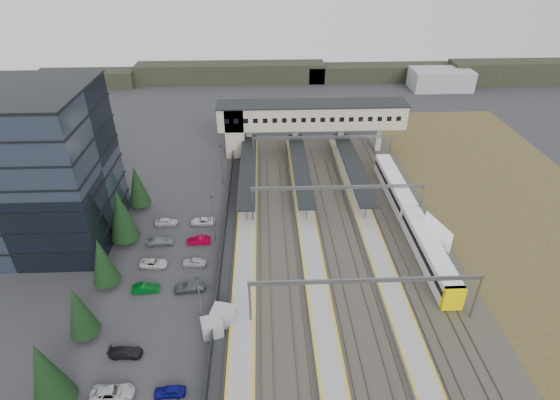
{
  "coord_description": "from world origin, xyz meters",
  "views": [
    {
      "loc": [
        0.08,
        -46.48,
        42.42
      ],
      "look_at": [
        2.61,
        15.14,
        4.0
      ],
      "focal_mm": 28.0,
      "sensor_mm": 36.0,
      "label": 1
    }
  ],
  "objects_px": {
    "footbridge": "(299,118)",
    "billboard": "(437,232)",
    "train": "(410,216)",
    "relay_cabin_far": "(212,327)",
    "relay_cabin_near": "(224,316)",
    "office_building": "(20,170)"
  },
  "relations": [
    {
      "from": "billboard",
      "to": "footbridge",
      "type": "bearing_deg",
      "value": 116.24
    },
    {
      "from": "relay_cabin_near",
      "to": "billboard",
      "type": "height_order",
      "value": "billboard"
    },
    {
      "from": "relay_cabin_near",
      "to": "footbridge",
      "type": "relative_size",
      "value": 0.08
    },
    {
      "from": "train",
      "to": "billboard",
      "type": "distance_m",
      "value": 7.45
    },
    {
      "from": "relay_cabin_near",
      "to": "billboard",
      "type": "distance_m",
      "value": 33.75
    },
    {
      "from": "office_building",
      "to": "billboard",
      "type": "distance_m",
      "value": 62.71
    },
    {
      "from": "billboard",
      "to": "relay_cabin_far",
      "type": "bearing_deg",
      "value": -155.84
    },
    {
      "from": "relay_cabin_far",
      "to": "billboard",
      "type": "relative_size",
      "value": 0.47
    },
    {
      "from": "office_building",
      "to": "train",
      "type": "xyz_separation_m",
      "value": [
        60.0,
        0.33,
        -10.18
      ]
    },
    {
      "from": "footbridge",
      "to": "train",
      "type": "distance_m",
      "value": 34.36
    },
    {
      "from": "office_building",
      "to": "relay_cabin_near",
      "type": "height_order",
      "value": "office_building"
    },
    {
      "from": "relay_cabin_near",
      "to": "relay_cabin_far",
      "type": "height_order",
      "value": "relay_cabin_near"
    },
    {
      "from": "relay_cabin_far",
      "to": "footbridge",
      "type": "bearing_deg",
      "value": 74.31
    },
    {
      "from": "footbridge",
      "to": "billboard",
      "type": "xyz_separation_m",
      "value": [
        18.08,
        -36.68,
        -4.14
      ]
    },
    {
      "from": "office_building",
      "to": "billboard",
      "type": "bearing_deg",
      "value": -6.17
    },
    {
      "from": "relay_cabin_near",
      "to": "billboard",
      "type": "xyz_separation_m",
      "value": [
        31.09,
        12.87,
        2.57
      ]
    },
    {
      "from": "footbridge",
      "to": "train",
      "type": "bearing_deg",
      "value": -61.22
    },
    {
      "from": "relay_cabin_far",
      "to": "billboard",
      "type": "distance_m",
      "value": 35.69
    },
    {
      "from": "footbridge",
      "to": "billboard",
      "type": "height_order",
      "value": "footbridge"
    },
    {
      "from": "office_building",
      "to": "footbridge",
      "type": "relative_size",
      "value": 0.6
    },
    {
      "from": "office_building",
      "to": "train",
      "type": "distance_m",
      "value": 60.86
    },
    {
      "from": "footbridge",
      "to": "billboard",
      "type": "bearing_deg",
      "value": -63.76
    }
  ]
}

